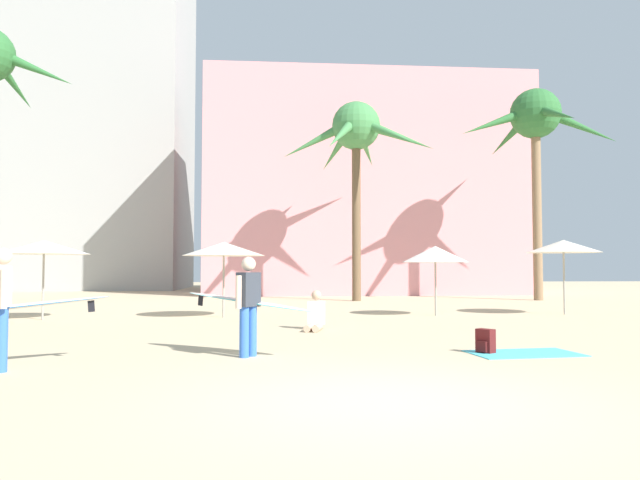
{
  "coord_description": "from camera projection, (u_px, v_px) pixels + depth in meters",
  "views": [
    {
      "loc": [
        -1.28,
        -6.62,
        1.47
      ],
      "look_at": [
        -0.31,
        5.36,
        2.04
      ],
      "focal_mm": 33.6,
      "sensor_mm": 36.0,
      "label": 1
    }
  ],
  "objects": [
    {
      "name": "ground",
      "position": [
        387.0,
        401.0,
        6.62
      ],
      "size": [
        120.0,
        120.0,
        0.0
      ],
      "primitive_type": "plane",
      "color": "#C6B28C"
    },
    {
      "name": "hotel_pink",
      "position": [
        360.0,
        192.0,
        37.68
      ],
      "size": [
        18.48,
        10.92,
        12.57
      ],
      "primitive_type": "cube",
      "color": "pink",
      "rests_on": "ground"
    },
    {
      "name": "hotel_tower_gray",
      "position": [
        78.0,
        92.0,
        44.67
      ],
      "size": [
        15.96,
        10.52,
        29.29
      ],
      "primitive_type": "cube",
      "color": "#A8A8A3",
      "rests_on": "ground"
    },
    {
      "name": "palm_tree_far_left",
      "position": [
        535.0,
        124.0,
        28.19
      ],
      "size": [
        7.68,
        7.72,
        9.97
      ],
      "color": "#896B4C",
      "rests_on": "ground"
    },
    {
      "name": "palm_tree_center",
      "position": [
        357.0,
        137.0,
        27.68
      ],
      "size": [
        7.13,
        6.58,
        9.2
      ],
      "color": "brown",
      "rests_on": "ground"
    },
    {
      "name": "cafe_umbrella_0",
      "position": [
        563.0,
        246.0,
        19.31
      ],
      "size": [
        2.34,
        2.34,
        2.4
      ],
      "color": "gray",
      "rests_on": "ground"
    },
    {
      "name": "cafe_umbrella_1",
      "position": [
        44.0,
        247.0,
        17.27
      ],
      "size": [
        2.55,
        2.55,
        2.29
      ],
      "color": "gray",
      "rests_on": "ground"
    },
    {
      "name": "cafe_umbrella_2",
      "position": [
        435.0,
        254.0,
        18.78
      ],
      "size": [
        2.06,
        2.06,
        2.18
      ],
      "color": "gray",
      "rests_on": "ground"
    },
    {
      "name": "cafe_umbrella_3",
      "position": [
        224.0,
        249.0,
        18.12
      ],
      "size": [
        2.5,
        2.5,
        2.28
      ],
      "color": "gray",
      "rests_on": "ground"
    },
    {
      "name": "beach_towel",
      "position": [
        524.0,
        353.0,
        10.31
      ],
      "size": [
        1.94,
        1.26,
        0.01
      ],
      "primitive_type": "cube",
      "rotation": [
        0.0,
        0.0,
        0.11
      ],
      "color": "#4CC6D6",
      "rests_on": "ground"
    },
    {
      "name": "backpack",
      "position": [
        485.0,
        342.0,
        10.38
      ],
      "size": [
        0.34,
        0.35,
        0.42
      ],
      "rotation": [
        0.0,
        0.0,
        3.75
      ],
      "color": "#5A1717",
      "rests_on": "ground"
    },
    {
      "name": "person_mid_center",
      "position": [
        6.0,
        305.0,
        8.73
      ],
      "size": [
        2.67,
        1.58,
        1.77
      ],
      "rotation": [
        0.0,
        0.0,
        3.61
      ],
      "color": "blue",
      "rests_on": "ground"
    },
    {
      "name": "person_near_left",
      "position": [
        249.0,
        302.0,
        10.11
      ],
      "size": [
        2.42,
        1.81,
        1.67
      ],
      "rotation": [
        0.0,
        0.0,
        5.62
      ],
      "color": "blue",
      "rests_on": "ground"
    },
    {
      "name": "person_far_left",
      "position": [
        315.0,
        316.0,
        14.35
      ],
      "size": [
        0.57,
        0.95,
        0.94
      ],
      "rotation": [
        0.0,
        0.0,
        4.48
      ],
      "color": "#D1A889",
      "rests_on": "ground"
    }
  ]
}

